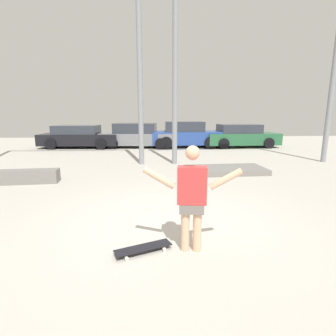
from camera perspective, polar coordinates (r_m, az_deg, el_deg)
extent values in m
plane|color=#B2ADA3|center=(4.94, 0.04, -11.72)|extent=(36.00, 36.00, 0.00)
cylinder|color=#DBAD89|center=(3.89, 3.76, -12.63)|extent=(0.12, 0.12, 0.73)
cylinder|color=#DBAD89|center=(3.89, 6.38, -12.66)|extent=(0.12, 0.12, 0.73)
cube|color=slate|center=(3.78, 5.16, -8.45)|extent=(0.37, 0.24, 0.16)
cube|color=#DB3838|center=(3.68, 5.25, -3.73)|extent=(0.43, 0.26, 0.53)
sphere|color=#DBAD89|center=(3.58, 5.39, 3.31)|extent=(0.20, 0.20, 0.20)
cylinder|color=#DBAD89|center=(3.67, -1.93, -2.18)|extent=(0.47, 0.16, 0.32)
cylinder|color=#DBAD89|center=(3.69, 12.44, -2.38)|extent=(0.47, 0.16, 0.32)
cube|color=black|center=(3.97, -5.39, -16.86)|extent=(0.85, 0.51, 0.01)
cylinder|color=silver|center=(4.17, -2.12, -15.97)|extent=(0.06, 0.05, 0.05)
cylinder|color=silver|center=(4.00, -0.81, -17.27)|extent=(0.06, 0.05, 0.05)
cylinder|color=silver|center=(4.01, -9.93, -17.40)|extent=(0.06, 0.05, 0.05)
cylinder|color=silver|center=(3.83, -8.98, -18.88)|extent=(0.06, 0.05, 0.05)
cube|color=slate|center=(8.70, -30.81, -1.70)|extent=(2.55, 0.64, 0.38)
cube|color=slate|center=(9.12, 12.39, -0.41)|extent=(2.69, 1.42, 0.17)
cylinder|color=gray|center=(10.34, -6.11, 18.73)|extent=(0.20, 0.20, 6.46)
cylinder|color=gray|center=(10.38, 1.52, 18.77)|extent=(0.20, 0.20, 6.46)
cylinder|color=gray|center=(12.59, 32.24, 15.80)|extent=(0.20, 0.20, 6.46)
cube|color=black|center=(16.26, -18.50, 5.96)|extent=(4.56, 2.00, 0.64)
cube|color=#2D333D|center=(16.28, -19.24, 7.91)|extent=(2.55, 1.75, 0.49)
cylinder|color=black|center=(16.74, -13.04, 5.80)|extent=(0.63, 0.25, 0.62)
cylinder|color=black|center=(15.09, -14.40, 5.11)|extent=(0.63, 0.25, 0.62)
cylinder|color=black|center=(17.54, -21.96, 5.51)|extent=(0.63, 0.25, 0.62)
cylinder|color=black|center=(15.97, -24.14, 4.80)|extent=(0.63, 0.25, 0.62)
cube|color=slate|center=(15.71, -6.40, 6.38)|extent=(4.53, 2.23, 0.67)
cube|color=#2D333D|center=(15.69, -7.10, 8.64)|extent=(2.56, 1.88, 0.57)
cylinder|color=black|center=(16.46, -1.26, 6.00)|extent=(0.64, 0.28, 0.62)
cylinder|color=black|center=(14.73, -1.64, 5.32)|extent=(0.64, 0.28, 0.62)
cylinder|color=black|center=(16.83, -10.54, 5.93)|extent=(0.64, 0.28, 0.62)
cylinder|color=black|center=(15.15, -11.96, 5.25)|extent=(0.64, 0.28, 0.62)
cube|color=#284793|center=(15.68, 4.10, 6.62)|extent=(4.09, 1.87, 0.74)
cube|color=#2D333D|center=(15.61, 3.54, 9.02)|extent=(2.27, 1.68, 0.57)
cylinder|color=black|center=(16.73, 8.05, 6.12)|extent=(0.71, 0.24, 0.70)
cylinder|color=black|center=(15.05, 9.24, 5.46)|extent=(0.71, 0.24, 0.70)
cylinder|color=black|center=(16.46, -0.62, 6.15)|extent=(0.71, 0.24, 0.70)
cylinder|color=black|center=(14.74, -0.40, 5.49)|extent=(0.71, 0.24, 0.70)
cube|color=#28603D|center=(16.32, 15.63, 6.20)|extent=(4.30, 1.82, 0.67)
cube|color=#2D333D|center=(16.22, 15.18, 8.27)|extent=(2.38, 1.64, 0.51)
cylinder|color=black|center=(17.62, 18.66, 5.75)|extent=(0.61, 0.24, 0.61)
cylinder|color=black|center=(16.11, 21.07, 5.07)|extent=(0.61, 0.24, 0.61)
cylinder|color=black|center=(16.72, 10.32, 5.89)|extent=(0.61, 0.24, 0.61)
cylinder|color=black|center=(15.12, 12.02, 5.21)|extent=(0.61, 0.24, 0.61)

